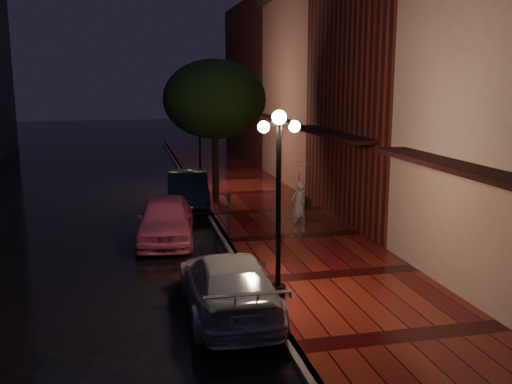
{
  "coord_description": "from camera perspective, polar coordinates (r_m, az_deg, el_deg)",
  "views": [
    {
      "loc": [
        -2.9,
        -17.07,
        5.1
      ],
      "look_at": [
        1.25,
        1.28,
        1.4
      ],
      "focal_mm": 40.0,
      "sensor_mm": 36.0,
      "label": 1
    }
  ],
  "objects": [
    {
      "name": "curb",
      "position": [
        18.02,
        -3.0,
        -5.07
      ],
      "size": [
        0.25,
        60.0,
        0.15
      ],
      "primitive_type": "cube",
      "color": "#595451",
      "rests_on": "ground"
    },
    {
      "name": "silver_car",
      "position": [
        12.75,
        -2.78,
        -9.16
      ],
      "size": [
        1.98,
        4.71,
        1.36
      ],
      "primitive_type": "imported",
      "rotation": [
        0.0,
        0.0,
        3.13
      ],
      "color": "#A0A1A7",
      "rests_on": "ground"
    },
    {
      "name": "pink_car",
      "position": [
        18.48,
        -9.04,
        -2.67
      ],
      "size": [
        2.2,
        4.48,
        1.47
      ],
      "primitive_type": "imported",
      "rotation": [
        0.0,
        0.0,
        -0.11
      ],
      "color": "#E45E8A",
      "rests_on": "ground"
    },
    {
      "name": "storefront_far",
      "position": [
        28.82,
        7.45,
        9.84
      ],
      "size": [
        5.0,
        8.0,
        9.0
      ],
      "primitive_type": "cube",
      "color": "#8C5951",
      "rests_on": "ground"
    },
    {
      "name": "street_tree",
      "position": [
        23.34,
        -4.15,
        9.0
      ],
      "size": [
        4.16,
        4.16,
        5.8
      ],
      "color": "black",
      "rests_on": "sidewalk"
    },
    {
      "name": "streetlamp_far",
      "position": [
        26.39,
        -5.64,
        5.64
      ],
      "size": [
        0.96,
        0.36,
        4.31
      ],
      "color": "black",
      "rests_on": "sidewalk"
    },
    {
      "name": "ground",
      "position": [
        18.04,
        -3.0,
        -5.3
      ],
      "size": [
        120.0,
        120.0,
        0.0
      ],
      "primitive_type": "plane",
      "color": "black",
      "rests_on": "ground"
    },
    {
      "name": "storefront_extra",
      "position": [
        38.36,
        2.25,
        10.97
      ],
      "size": [
        5.0,
        12.0,
        10.0
      ],
      "primitive_type": "cube",
      "color": "#511914",
      "rests_on": "ground"
    },
    {
      "name": "parking_meter",
      "position": [
        18.07,
        -2.71,
        -1.98
      ],
      "size": [
        0.15,
        0.13,
        1.41
      ],
      "rotation": [
        0.0,
        0.0,
        -0.28
      ],
      "color": "black",
      "rests_on": "sidewalk"
    },
    {
      "name": "sidewalk",
      "position": [
        18.52,
        3.9,
        -4.64
      ],
      "size": [
        4.5,
        60.0,
        0.15
      ],
      "primitive_type": "cube",
      "color": "#400B0B",
      "rests_on": "ground"
    },
    {
      "name": "woman_with_umbrella",
      "position": [
        18.63,
        4.34,
        0.71
      ],
      "size": [
        1.0,
        1.02,
        2.41
      ],
      "rotation": [
        0.0,
        0.0,
        3.46
      ],
      "color": "white",
      "rests_on": "sidewalk"
    },
    {
      "name": "streetlamp_near",
      "position": [
        12.74,
        2.27,
        -0.19
      ],
      "size": [
        0.96,
        0.36,
        4.31
      ],
      "color": "black",
      "rests_on": "sidewalk"
    },
    {
      "name": "storefront_mid",
      "position": [
        21.49,
        15.01,
        11.83
      ],
      "size": [
        5.0,
        8.0,
        11.0
      ],
      "primitive_type": "cube",
      "color": "#511914",
      "rests_on": "ground"
    },
    {
      "name": "navy_car",
      "position": [
        23.18,
        -6.83,
        0.22
      ],
      "size": [
        1.94,
        4.65,
        1.49
      ],
      "primitive_type": "imported",
      "rotation": [
        0.0,
        0.0,
        -0.08
      ],
      "color": "black",
      "rests_on": "ground"
    }
  ]
}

